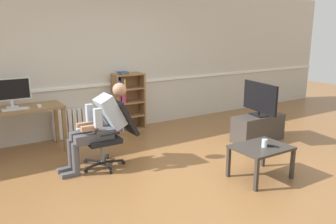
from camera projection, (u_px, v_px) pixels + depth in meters
ground_plane at (192, 176)px, 4.63m from camera, size 18.00×18.00×0.00m
back_wall at (111, 61)px, 6.49m from camera, size 12.00×0.13×2.70m
computer_desk at (18, 114)px, 5.31m from camera, size 1.35×0.58×0.76m
imac_monitor at (11, 90)px, 5.25m from camera, size 0.60×0.14×0.45m
keyboard at (16, 109)px, 5.14m from camera, size 0.38×0.12×0.02m
computer_mouse at (39, 106)px, 5.33m from camera, size 0.06×0.10×0.03m
bookshelf at (126, 102)px, 6.60m from camera, size 0.60×0.29×1.17m
radiator at (75, 123)px, 6.23m from camera, size 0.78×0.08×0.53m
office_chair at (112, 130)px, 4.91m from camera, size 0.83×0.61×0.96m
person_seated at (100, 124)px, 4.78m from camera, size 1.03×0.40×1.20m
tv_stand at (258, 128)px, 6.04m from camera, size 0.96×0.40×0.46m
tv_screen at (260, 98)px, 5.92m from camera, size 0.25×0.86×0.58m
coffee_table at (261, 150)px, 4.49m from camera, size 0.73×0.56×0.44m
drinking_glass at (264, 143)px, 4.43m from camera, size 0.07×0.07×0.11m
spare_remote at (273, 146)px, 4.45m from camera, size 0.11×0.15×0.02m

